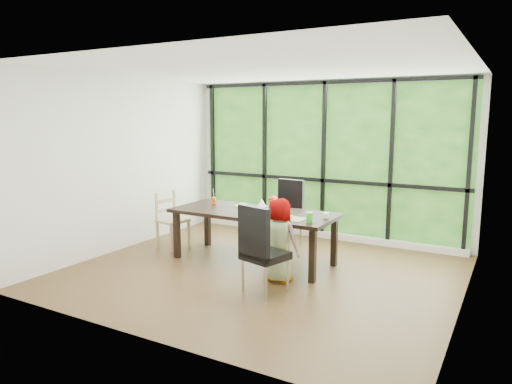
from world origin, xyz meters
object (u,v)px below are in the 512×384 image
chair_interior_leather (265,249)px  plate_far (243,206)px  green_cup (309,217)px  plate_near (288,219)px  chair_window_leather (285,214)px  white_mug (326,215)px  chair_end_beech (173,221)px  orange_cup (214,201)px  child_older (280,240)px  child_toddler (272,224)px  tissue_box (262,210)px  dining_table (253,236)px

chair_interior_leather → plate_far: 1.63m
green_cup → plate_near: bearing=173.9°
chair_window_leather → white_mug: 1.36m
chair_end_beech → orange_cup: 0.78m
child_older → white_mug: (0.38, 0.62, 0.25)m
chair_interior_leather → child_older: 0.44m
child_toddler → child_older: bearing=-39.7°
chair_end_beech → green_cup: size_ratio=6.94×
chair_window_leather → child_toddler: 0.35m
chair_end_beech → child_older: 2.24m
white_mug → chair_end_beech: bearing=-178.1°
orange_cup → chair_interior_leather: bearing=-37.3°
chair_end_beech → chair_interior_leather: bearing=-103.1°
child_toddler → plate_far: bearing=-113.1°
plate_near → green_cup: green_cup is taller
child_toddler → child_older: 1.35m
chair_interior_leather → orange_cup: size_ratio=10.38×
child_toddler → child_older: size_ratio=0.82×
chair_window_leather → chair_end_beech: bearing=-143.9°
orange_cup → child_toddler: bearing=27.0°
orange_cup → chair_window_leather: bearing=41.1°
tissue_box → child_toddler: bearing=106.0°
child_toddler → tissue_box: size_ratio=6.87×
dining_table → green_cup: size_ratio=18.32×
chair_interior_leather → white_mug: (0.35, 1.06, 0.25)m
chair_window_leather → green_cup: 1.55m
dining_table → plate_near: 0.80m
child_toddler → orange_cup: bearing=-134.2°
child_toddler → plate_far: 0.58m
plate_near → orange_cup: size_ratio=2.06×
chair_interior_leather → tissue_box: (-0.52, 0.87, 0.27)m
chair_interior_leather → plate_far: chair_interior_leather is taller
chair_window_leather → plate_far: bearing=-113.8°
chair_interior_leather → green_cup: chair_interior_leather is taller
child_older → plate_far: child_older is taller
chair_end_beech → plate_near: bearing=-85.3°
child_toddler → tissue_box: child_toddler is taller
chair_window_leather → orange_cup: size_ratio=10.38×
chair_end_beech → orange_cup: size_ratio=8.65×
green_cup → child_older: bearing=-135.4°
orange_cup → white_mug: orange_cup is taller
child_toddler → plate_near: (0.66, -0.83, 0.32)m
tissue_box → chair_end_beech: bearing=176.3°
chair_end_beech → white_mug: (2.55, 0.08, 0.34)m
tissue_box → chair_window_leather: bearing=98.3°
chair_window_leather → chair_interior_leather: bearing=-66.2°
chair_interior_leather → chair_window_leather: bearing=-55.2°
plate_far → plate_near: (0.98, -0.47, -0.00)m
white_mug → plate_far: bearing=173.4°
child_toddler → chair_window_leather: bearing=100.2°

